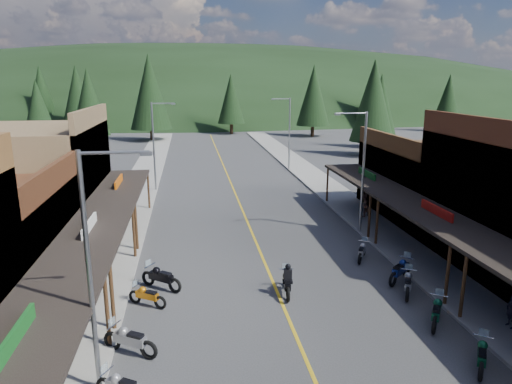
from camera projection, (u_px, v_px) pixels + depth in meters
name	position (u px, v px, depth m)	size (l,w,h in m)	color
ground	(278.00, 295.00, 21.66)	(220.00, 220.00, 0.00)	#38383A
centerline	(235.00, 193.00, 40.87)	(0.15, 90.00, 0.01)	gold
sidewalk_west	(136.00, 196.00, 39.62)	(3.40, 94.00, 0.15)	gray
sidewalk_east	(329.00, 189.00, 42.09)	(3.40, 94.00, 0.15)	gray
shop_west_3	(38.00, 181.00, 29.72)	(10.90, 10.20, 8.20)	brown
shop_east_3	(431.00, 182.00, 33.86)	(10.90, 10.20, 6.20)	#4C2D16
streetlight_0	(94.00, 265.00, 13.85)	(2.16, 0.18, 8.00)	gray
streetlight_1	(155.00, 143.00, 40.74)	(2.16, 0.18, 8.00)	gray
streetlight_2	(361.00, 167.00, 29.26)	(2.16, 0.18, 8.00)	gray
streetlight_3	(288.00, 130.00, 50.39)	(2.16, 0.18, 8.00)	gray
ridge_hill	(200.00, 110.00, 151.31)	(310.00, 140.00, 60.00)	black
pine_1	(77.00, 95.00, 83.75)	(5.88, 5.88, 12.50)	black
pine_2	(150.00, 92.00, 74.03)	(6.72, 6.72, 14.00)	black
pine_3	(231.00, 99.00, 84.05)	(5.04, 5.04, 11.00)	black
pine_4	(313.00, 95.00, 80.09)	(5.88, 5.88, 12.50)	black
pine_5	(373.00, 89.00, 93.70)	(6.72, 6.72, 14.00)	black
pine_6	(448.00, 98.00, 88.08)	(5.04, 5.04, 11.00)	black
pine_7	(41.00, 94.00, 88.38)	(5.88, 5.88, 12.50)	black
pine_8	(38.00, 113.00, 55.52)	(4.48, 4.48, 10.00)	black
pine_9	(380.00, 104.00, 66.74)	(4.93, 4.93, 10.80)	black
pine_10	(89.00, 102.00, 65.50)	(5.38, 5.38, 11.60)	black
pine_11	(374.00, 101.00, 59.26)	(5.82, 5.82, 12.40)	black
bike_west_6	(130.00, 339.00, 16.81)	(0.76, 2.28, 1.30)	gray
bike_west_7	(147.00, 295.00, 20.44)	(0.65, 1.94, 1.11)	orange
bike_west_8	(161.00, 276.00, 22.07)	(0.78, 2.34, 1.34)	black
bike_east_5	(482.00, 354.00, 15.98)	(0.68, 2.05, 1.17)	#0D4427
bike_east_6	(437.00, 311.00, 18.88)	(0.74, 2.22, 1.27)	#0D442A
bike_east_7	(408.00, 282.00, 21.55)	(0.72, 2.17, 1.24)	gray
bike_east_8	(400.00, 269.00, 22.94)	(0.77, 2.31, 1.32)	navy
bike_east_9	(362.00, 251.00, 25.71)	(0.66, 1.97, 1.13)	#97969B
rider_on_bike	(287.00, 281.00, 21.56)	(1.00, 2.23, 1.64)	black
pedestrian_east_b	(364.00, 205.00, 33.31)	(0.86, 0.49, 1.76)	brown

